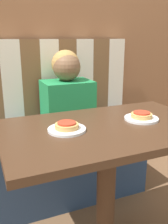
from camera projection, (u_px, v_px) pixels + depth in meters
wall_back at (53, 19)px, 1.84m from camera, size 7.00×0.05×2.60m
booth_seat at (69, 163)px, 1.90m from camera, size 1.11×0.46×0.50m
booth_backrest at (59, 84)px, 1.90m from camera, size 1.11×0.06×0.66m
dining_table at (107, 146)px, 1.26m from camera, size 1.04×0.63×0.75m
person at (67, 95)px, 1.75m from camera, size 0.34×0.25×0.59m
plate_left at (67, 129)px, 1.16m from camera, size 0.18×0.18×0.01m
plate_right at (141, 119)px, 1.31m from camera, size 0.18×0.18×0.01m
pizza_left at (67, 125)px, 1.15m from camera, size 0.11×0.11×0.03m
pizza_right at (142, 115)px, 1.31m from camera, size 0.11×0.11×0.03m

